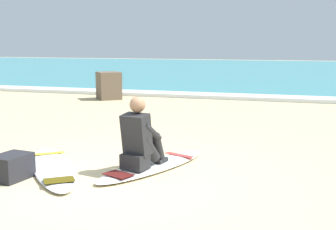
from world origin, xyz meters
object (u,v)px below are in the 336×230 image
object	(u,v)px
surfer_seated	(140,140)
surfboard_spare_near	(53,167)
surfboard_main	(153,166)
shoreline_rock	(109,86)
beach_bag	(11,167)

from	to	relation	value
surfer_seated	surfboard_spare_near	bearing A→B (deg)	-167.79
surfer_seated	surfboard_spare_near	xyz separation A→B (m)	(-1.18, -0.26, -0.40)
surfboard_main	surfer_seated	xyz separation A→B (m)	(-0.10, -0.22, 0.40)
surfer_seated	shoreline_rock	distance (m)	7.95
surfer_seated	shoreline_rock	world-z (taller)	surfer_seated
surfboard_spare_near	beach_bag	distance (m)	0.60
shoreline_rock	surfboard_main	bearing A→B (deg)	-60.49
surfboard_spare_near	shoreline_rock	xyz separation A→B (m)	(-2.56, 7.27, 0.38)
surfboard_spare_near	shoreline_rock	bearing A→B (deg)	109.42
beach_bag	surfer_seated	bearing A→B (deg)	28.90
surfboard_main	surfboard_spare_near	distance (m)	1.37
surfboard_main	surfboard_spare_near	xyz separation A→B (m)	(-1.28, -0.48, -0.00)
surfboard_main	beach_bag	size ratio (longest dim) A/B	4.49
surfboard_main	shoreline_rock	xyz separation A→B (m)	(-3.84, 6.79, 0.38)
surfer_seated	surfboard_spare_near	distance (m)	1.27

